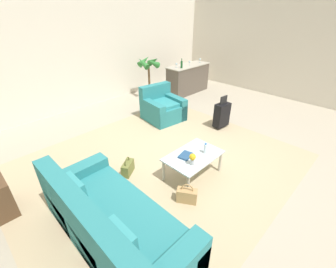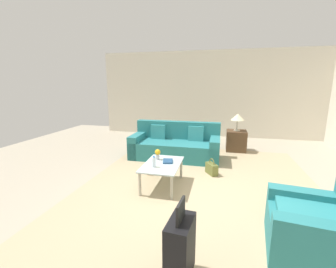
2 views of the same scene
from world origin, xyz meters
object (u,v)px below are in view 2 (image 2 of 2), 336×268
at_px(water_bottle, 154,162).
at_px(handbag_tan, 153,168).
at_px(armchair, 321,231).
at_px(handbag_olive, 212,169).
at_px(coffee_table_book, 168,161).
at_px(side_table, 236,141).
at_px(suitcase_black, 180,248).
at_px(flower_vase, 158,153).
at_px(table_lamp, 238,117).
at_px(couch, 176,146).
at_px(coffee_table, 162,167).

distance_m(water_bottle, handbag_tan, 0.90).
relative_size(armchair, handbag_olive, 2.96).
height_order(coffee_table_book, side_table, side_table).
height_order(suitcase_black, handbag_olive, suitcase_black).
distance_m(flower_vase, suitcase_black, 2.39).
bearing_deg(table_lamp, armchair, 9.30).
bearing_deg(side_table, couch, -58.07).
relative_size(couch, armchair, 2.15).
xyz_separation_m(couch, handbag_tan, (1.24, -0.25, -0.18)).
xyz_separation_m(coffee_table_book, side_table, (-2.68, 1.42, -0.17)).
relative_size(water_bottle, handbag_olive, 0.57).
relative_size(suitcase_black, handbag_olive, 2.37).
bearing_deg(handbag_olive, suitcase_black, -3.83).
xyz_separation_m(couch, coffee_table, (1.80, 0.10, 0.08)).
relative_size(water_bottle, suitcase_black, 0.24).
bearing_deg(flower_vase, suitcase_black, 20.95).
distance_m(armchair, coffee_table_book, 2.54).
xyz_separation_m(armchair, table_lamp, (-4.11, -0.67, 0.68)).
height_order(armchair, flower_vase, armchair).
bearing_deg(water_bottle, couch, 180.00).
distance_m(couch, water_bottle, 2.02).
bearing_deg(armchair, couch, -143.86).
height_order(coffee_table, side_table, side_table).
relative_size(armchair, handbag_tan, 2.96).
distance_m(couch, flower_vase, 1.61).
bearing_deg(handbag_tan, handbag_olive, 100.85).
bearing_deg(suitcase_black, flower_vase, -159.05).
xyz_separation_m(coffee_table, suitcase_black, (2.00, 0.70, -0.03)).
xyz_separation_m(water_bottle, handbag_olive, (-1.00, 0.99, -0.41)).
bearing_deg(flower_vase, coffee_table, 34.29).
bearing_deg(side_table, handbag_tan, -39.58).
xyz_separation_m(coffee_table, handbag_tan, (-0.56, -0.35, -0.26)).
bearing_deg(coffee_table_book, flower_vase, -125.83).
relative_size(armchair, water_bottle, 5.19).
bearing_deg(couch, water_bottle, -0.00).
height_order(table_lamp, handbag_olive, table_lamp).
relative_size(coffee_table, side_table, 1.73).
bearing_deg(coffee_table, side_table, 151.82).
height_order(couch, table_lamp, table_lamp).
bearing_deg(coffee_table, armchair, 58.92).
height_order(coffee_table, water_bottle, water_bottle).
relative_size(coffee_table_book, table_lamp, 0.51).
relative_size(flower_vase, handbag_tan, 0.57).
xyz_separation_m(coffee_table, side_table, (-2.80, 1.50, -0.10)).
distance_m(flower_vase, side_table, 3.08).
bearing_deg(side_table, armchair, 9.30).
distance_m(coffee_table, suitcase_black, 2.12).
bearing_deg(coffee_table_book, armchair, 43.33).
xyz_separation_m(armchair, side_table, (-4.11, -0.67, -0.00)).
bearing_deg(coffee_table_book, suitcase_black, 3.97).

